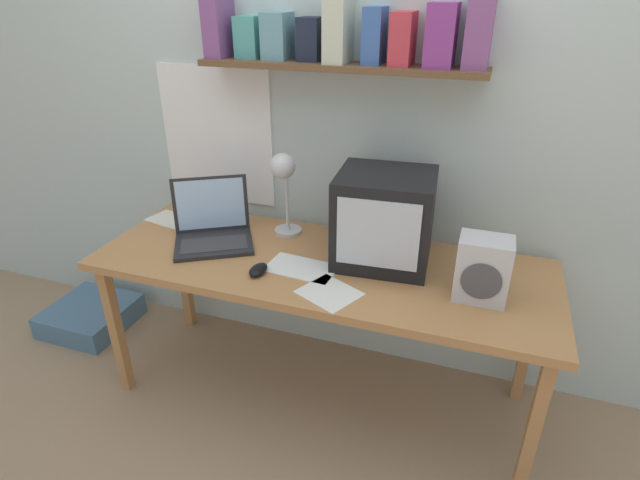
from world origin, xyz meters
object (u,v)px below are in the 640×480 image
Objects in this scene: corner_desk at (320,274)px; computer_mouse at (258,270)px; juice_glass at (492,255)px; desk_lamp at (284,178)px; floor_cushion at (91,316)px; open_notebook at (174,220)px; loose_paper_near_monitor at (301,268)px; laptop at (213,226)px; printed_handout at (329,293)px; crt_monitor at (384,219)px; space_heater at (483,269)px.

computer_mouse reaches higher than corner_desk.
juice_glass is at bearing 21.09° from computer_mouse.
desk_lamp reaches higher than floor_cushion.
open_notebook is 0.78m from loose_paper_near_monitor.
printed_handout is at bearing -52.36° from laptop.
laptop reaches higher than floor_cushion.
open_notebook is 0.65× the size of floor_cushion.
printed_handout is (-0.12, -0.31, -0.18)m from crt_monitor.
juice_glass is 0.50× the size of open_notebook.
crt_monitor is at bearing -18.31° from desk_lamp.
corner_desk is 0.25m from printed_handout.
printed_handout is (0.31, -0.05, -0.01)m from computer_mouse.
space_heater is at bearing -35.45° from laptop.
floor_cushion is (-0.59, -0.08, -0.64)m from open_notebook.
corner_desk is 0.27m from computer_mouse.
crt_monitor reaches higher than juice_glass.
crt_monitor reaches higher than floor_cushion.
floor_cushion is at bearing 173.72° from loose_paper_near_monitor.
floor_cushion is at bearing -177.40° from juice_glass.
corner_desk is 4.76× the size of desk_lamp.
juice_glass is 0.92m from computer_mouse.
corner_desk is 0.69m from juice_glass.
desk_lamp is at bearing 1.29° from open_notebook.
laptop is at bearing -2.50° from floor_cushion.
computer_mouse is at bearing -152.46° from crt_monitor.
floor_cushion is at bearing 173.97° from desk_lamp.
space_heater is (0.63, -0.06, 0.17)m from corner_desk.
computer_mouse is at bearing -27.82° from open_notebook.
laptop reaches higher than space_heater.
open_notebook is 0.95× the size of loose_paper_near_monitor.
printed_handout is (0.62, -0.25, -0.07)m from laptop.
corner_desk is at bearing -2.93° from floor_cushion.
desk_lamp reaches higher than printed_handout.
loose_paper_near_monitor is (-0.68, -0.01, -0.12)m from space_heater.
laptop reaches higher than juice_glass.
desk_lamp is (-0.22, 0.16, 0.34)m from corner_desk.
printed_handout is at bearing -21.81° from open_notebook.
computer_mouse is 0.25× the size of floor_cushion.
juice_glass is at bearing -10.49° from desk_lamp.
desk_lamp is at bearing 131.21° from printed_handout.
space_heater reaches higher than juice_glass.
corner_desk is 4.72× the size of crt_monitor.
laptop is 0.48m from loose_paper_near_monitor.
crt_monitor is at bearing -25.51° from laptop.
printed_handout is at bearing -115.76° from crt_monitor.
open_notebook is at bearing 169.36° from corner_desk.
crt_monitor reaches higher than printed_handout.
laptop is 0.32m from open_notebook.
desk_lamp is 1.51× the size of printed_handout.
computer_mouse is 1.38m from floor_cushion.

